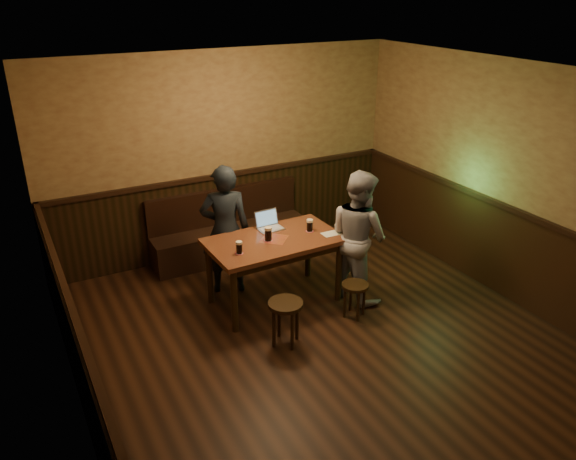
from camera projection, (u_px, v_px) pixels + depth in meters
The scene contains 12 objects.
room at pixel (333, 245), 5.51m from camera, with size 5.04×6.04×2.84m.
bench at pixel (229, 235), 7.87m from camera, with size 2.20×0.50×0.95m.
pub_table at pixel (274, 247), 6.56m from camera, with size 1.57×0.92×0.83m.
stool_left at pixel (286, 311), 5.90m from camera, with size 0.38×0.38×0.50m.
stool_right at pixel (355, 291), 6.41m from camera, with size 0.37×0.37×0.42m.
pint_left at pixel (239, 247), 6.15m from camera, with size 0.09×0.09×0.15m.
pint_mid at pixel (268, 234), 6.44m from camera, with size 0.11×0.11×0.17m.
pint_right at pixel (310, 225), 6.69m from camera, with size 0.10×0.10×0.15m.
laptop at pixel (269, 224), 6.78m from camera, with size 0.31×0.26×0.21m.
menu at pixel (331, 234), 6.65m from camera, with size 0.22×0.15×0.00m, color silver.
person_suit at pixel (225, 230), 6.79m from camera, with size 0.60×0.39×1.64m, color black.
person_grey at pixel (358, 236), 6.67m from camera, with size 0.78×0.61×1.61m, color #94959A.
Camera 1 is at (-2.74, -3.96, 3.57)m, focal length 35.00 mm.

